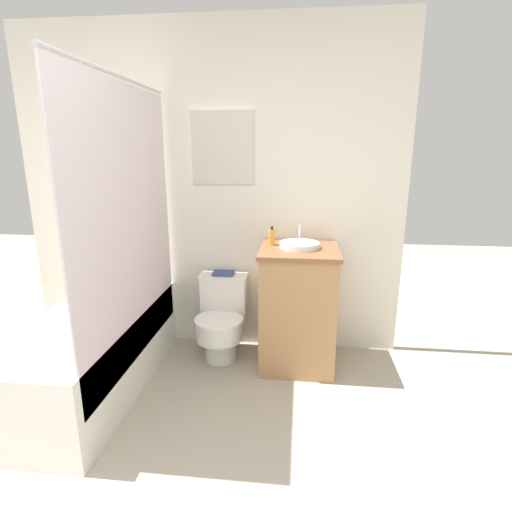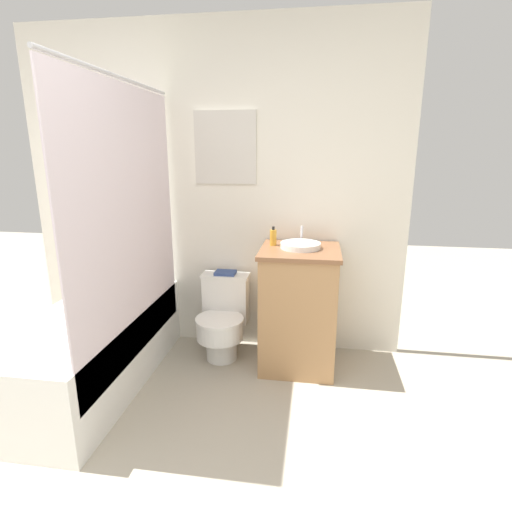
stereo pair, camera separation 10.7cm
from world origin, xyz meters
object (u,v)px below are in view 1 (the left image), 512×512
sink (299,245)px  soap_bottle (272,237)px  book_on_tank (223,273)px  toilet (221,319)px

sink → soap_bottle: bearing=163.7°
soap_bottle → book_on_tank: soap_bottle is taller
sink → book_on_tank: bearing=166.5°
book_on_tank → soap_bottle: bearing=-12.0°
toilet → soap_bottle: soap_bottle is taller
toilet → book_on_tank: bearing=90.0°
sink → book_on_tank: size_ratio=1.99×
toilet → sink: 0.85m
toilet → sink: (0.58, -0.02, 0.61)m
soap_bottle → book_on_tank: bearing=168.0°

